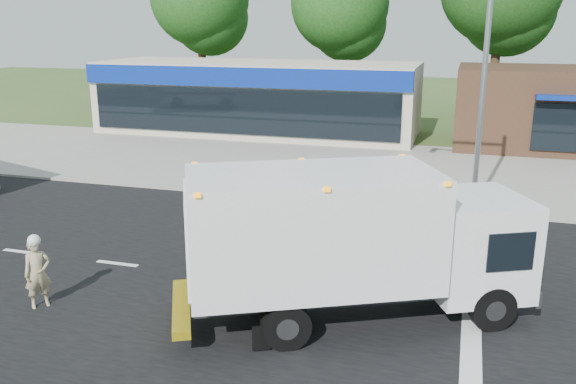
% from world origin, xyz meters
% --- Properties ---
extents(ground, '(120.00, 120.00, 0.00)m').
position_xyz_m(ground, '(0.00, 0.00, 0.00)').
color(ground, '#385123').
rests_on(ground, ground).
extents(road_asphalt, '(60.00, 14.00, 0.02)m').
position_xyz_m(road_asphalt, '(0.00, 0.00, 0.00)').
color(road_asphalt, black).
rests_on(road_asphalt, ground).
extents(sidewalk, '(60.00, 2.40, 0.12)m').
position_xyz_m(sidewalk, '(0.00, 8.20, 0.06)').
color(sidewalk, gray).
rests_on(sidewalk, ground).
extents(parking_apron, '(60.00, 9.00, 0.02)m').
position_xyz_m(parking_apron, '(0.00, 14.00, 0.01)').
color(parking_apron, gray).
rests_on(parking_apron, ground).
extents(lane_markings, '(55.20, 7.00, 0.01)m').
position_xyz_m(lane_markings, '(1.35, -1.35, 0.02)').
color(lane_markings, silver).
rests_on(lane_markings, road_asphalt).
extents(ems_box_truck, '(7.71, 5.34, 3.31)m').
position_xyz_m(ems_box_truck, '(0.45, -1.29, 1.91)').
color(ems_box_truck, black).
rests_on(ems_box_truck, ground).
extents(emergency_worker, '(0.67, 0.69, 1.71)m').
position_xyz_m(emergency_worker, '(-6.29, -2.67, 0.85)').
color(emergency_worker, tan).
rests_on(emergency_worker, ground).
extents(retail_strip_mall, '(18.00, 6.20, 4.00)m').
position_xyz_m(retail_strip_mall, '(-9.00, 19.93, 2.01)').
color(retail_strip_mall, '#C0B49F').
rests_on(retail_strip_mall, ground).
extents(brown_storefront, '(10.00, 6.70, 4.00)m').
position_xyz_m(brown_storefront, '(7.00, 19.98, 2.00)').
color(brown_storefront, '#382316').
rests_on(brown_storefront, ground).
extents(traffic_signal_pole, '(3.51, 0.25, 8.00)m').
position_xyz_m(traffic_signal_pole, '(2.35, 7.60, 4.92)').
color(traffic_signal_pole, gray).
rests_on(traffic_signal_pole, ground).
extents(background_trees, '(36.77, 7.39, 12.10)m').
position_xyz_m(background_trees, '(-0.85, 28.16, 7.38)').
color(background_trees, '#332114').
rests_on(background_trees, ground).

